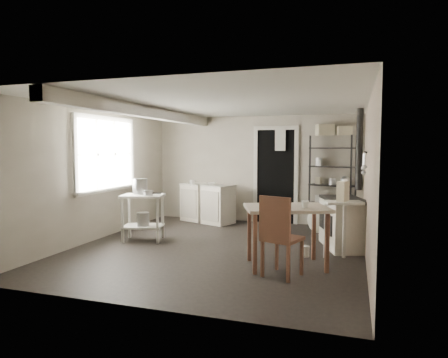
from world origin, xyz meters
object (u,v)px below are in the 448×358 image
(stockpot, at_px, (140,186))
(base_cabinets, at_px, (207,201))
(prep_table, at_px, (143,218))
(chair, at_px, (282,238))
(stove, at_px, (344,221))
(work_table, at_px, (286,239))
(shelf_rack, at_px, (332,181))
(flour_sack, at_px, (318,220))

(stockpot, bearing_deg, base_cabinets, 74.39)
(prep_table, distance_m, base_cabinets, 2.06)
(chair, bearing_deg, stockpot, 174.35)
(stockpot, bearing_deg, stove, 8.07)
(stove, bearing_deg, chair, -130.02)
(work_table, bearing_deg, prep_table, 163.92)
(work_table, relative_size, chair, 1.06)
(work_table, bearing_deg, stove, 61.58)
(prep_table, relative_size, chair, 0.78)
(prep_table, bearing_deg, shelf_rack, 35.46)
(prep_table, bearing_deg, chair, -23.95)
(prep_table, bearing_deg, stockpot, 140.66)
(prep_table, distance_m, stove, 3.39)
(prep_table, bearing_deg, flour_sack, 29.31)
(shelf_rack, distance_m, chair, 3.42)
(prep_table, height_order, stove, stove)
(stockpot, xyz_separation_m, work_table, (2.72, -0.83, -0.56))
(stockpot, xyz_separation_m, flour_sack, (2.95, 1.53, -0.70))
(stockpot, xyz_separation_m, chair, (2.74, -1.25, -0.45))
(prep_table, height_order, stockpot, stockpot)
(stockpot, height_order, stove, stockpot)
(work_table, xyz_separation_m, chair, (0.02, -0.42, 0.10))
(chair, relative_size, flour_sack, 2.07)
(base_cabinets, height_order, flour_sack, base_cabinets)
(chair, bearing_deg, work_table, 111.71)
(prep_table, distance_m, shelf_rack, 3.80)
(shelf_rack, distance_m, flour_sack, 0.94)
(base_cabinets, relative_size, work_table, 1.16)
(prep_table, relative_size, stove, 0.79)
(prep_table, bearing_deg, work_table, -16.08)
(base_cabinets, relative_size, chair, 1.22)
(work_table, relative_size, flour_sack, 2.18)
(shelf_rack, relative_size, work_table, 1.72)
(prep_table, relative_size, flour_sack, 1.62)
(prep_table, relative_size, work_table, 0.74)
(shelf_rack, distance_m, stove, 1.72)
(prep_table, relative_size, stockpot, 2.90)
(chair, distance_m, flour_sack, 2.80)
(prep_table, distance_m, flour_sack, 3.28)
(work_table, bearing_deg, shelf_rack, 81.44)
(flour_sack, bearing_deg, prep_table, -150.69)
(flour_sack, bearing_deg, chair, -94.33)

